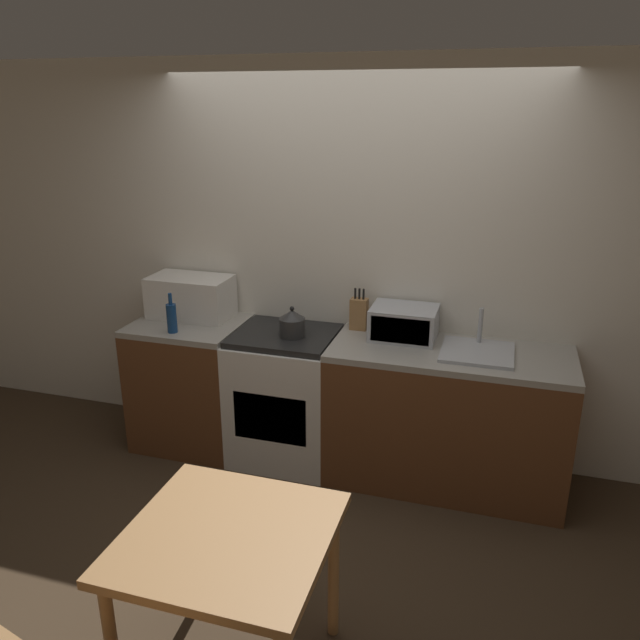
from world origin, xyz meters
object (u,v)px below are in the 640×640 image
Objects in this scene: kettle at (292,323)px; bottle at (172,317)px; stove_range at (286,396)px; microwave at (191,297)px; toaster_oven at (404,323)px; dining_table at (229,553)px.

bottle is (-0.77, -0.16, 0.02)m from kettle.
stove_range is 1.62× the size of microwave.
microwave is 1.49m from toaster_oven.
microwave is 0.33m from bottle.
bottle reaches higher than dining_table.
kettle reaches higher than dining_table.
stove_range is 0.92m from bottle.
bottle is (-0.70, -0.20, 0.55)m from stove_range.
bottle is at bearing -167.27° from toaster_oven.
stove_range is 1.78m from dining_table.
bottle is at bearing -84.28° from microwave.
microwave is at bearing -179.82° from toaster_oven.
kettle is at bearing -166.07° from toaster_oven.
dining_table is (-0.37, -1.86, -0.37)m from toaster_oven.
microwave is 2.10× the size of bottle.
microwave is at bearing 170.13° from stove_range.
dining_table is at bearing -101.21° from toaster_oven.
toaster_oven is (1.46, 0.33, -0.00)m from bottle.
microwave is 1.36× the size of toaster_oven.
microwave reaches higher than toaster_oven.
dining_table is (0.38, -1.73, 0.18)m from stove_range.
kettle is at bearing 11.64° from bottle.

